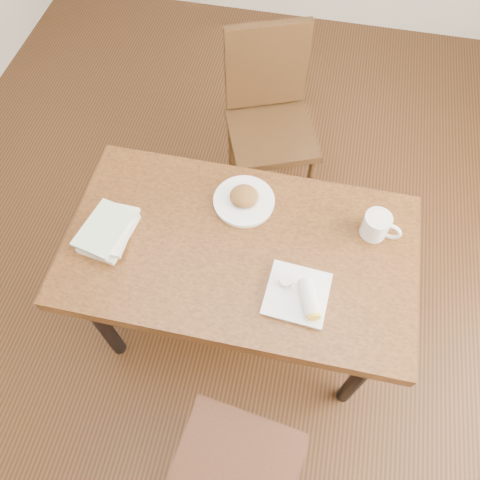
% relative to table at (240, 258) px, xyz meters
% --- Properties ---
extents(ground, '(4.00, 5.00, 0.01)m').
position_rel_table_xyz_m(ground, '(0.00, 0.00, -0.67)').
color(ground, '#472814').
rests_on(ground, ground).
extents(room_walls, '(4.02, 5.02, 2.80)m').
position_rel_table_xyz_m(room_walls, '(0.00, 0.00, 0.97)').
color(room_walls, beige).
rests_on(room_walls, ground).
extents(table, '(1.29, 0.73, 0.75)m').
position_rel_table_xyz_m(table, '(0.00, 0.00, 0.00)').
color(table, brown).
rests_on(table, ground).
extents(chair_far, '(0.55, 0.55, 0.95)m').
position_rel_table_xyz_m(chair_far, '(-0.04, 0.90, -0.12)').
color(chair_far, '#3F2912').
rests_on(chair_far, ground).
extents(plate_scone, '(0.24, 0.24, 0.08)m').
position_rel_table_xyz_m(plate_scone, '(-0.03, 0.19, 0.11)').
color(plate_scone, white).
rests_on(plate_scone, table).
extents(coffee_mug, '(0.14, 0.10, 0.10)m').
position_rel_table_xyz_m(coffee_mug, '(0.47, 0.16, 0.14)').
color(coffee_mug, white).
rests_on(coffee_mug, table).
extents(plate_burrito, '(0.22, 0.22, 0.07)m').
position_rel_table_xyz_m(plate_burrito, '(0.24, -0.15, 0.11)').
color(plate_burrito, white).
rests_on(plate_burrito, table).
extents(book_stack, '(0.19, 0.24, 0.06)m').
position_rel_table_xyz_m(book_stack, '(-0.48, -0.05, 0.12)').
color(book_stack, white).
rests_on(book_stack, table).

